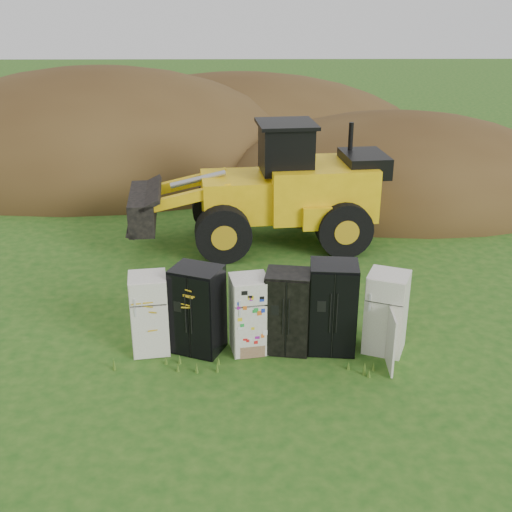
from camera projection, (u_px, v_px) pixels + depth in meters
The scene contains 11 objects.
ground at pixel (272, 349), 13.51m from camera, with size 120.00×120.00×0.00m, color #1E5015.
fridge_leftmost at pixel (149, 314), 13.17m from camera, with size 0.75×0.72×1.70m, color white, non-canonical shape.
fridge_black_side at pixel (198, 310), 13.16m from camera, with size 0.97×0.77×1.86m, color black, non-canonical shape.
fridge_sticker at pixel (249, 314), 13.19m from camera, with size 0.74×0.69×1.67m, color white, non-canonical shape.
fridge_dark_mid at pixel (288, 311), 13.20m from camera, with size 0.90×0.73×1.76m, color black, non-canonical shape.
fridge_black_right at pixel (333, 307), 13.18m from camera, with size 0.97×0.81×1.93m, color black, non-canonical shape.
fridge_open_door at pixel (386, 312), 13.18m from camera, with size 0.79×0.73×1.74m, color white, non-canonical shape.
wheel_loader at pixel (254, 185), 18.42m from camera, with size 7.42×3.01×3.59m, color yellow, non-canonical shape.
dirt_mound_right at pixel (396, 192), 23.94m from camera, with size 13.32×9.77×5.88m, color #3F2A14.
dirt_mound_left at pixel (104, 167), 27.35m from camera, with size 17.53×13.14×8.28m, color #3F2A14.
dirt_mound_back at pixel (240, 148), 30.44m from camera, with size 17.65×11.77×7.00m, color #3F2A14.
Camera 1 is at (-0.49, -11.70, 7.03)m, focal length 45.00 mm.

